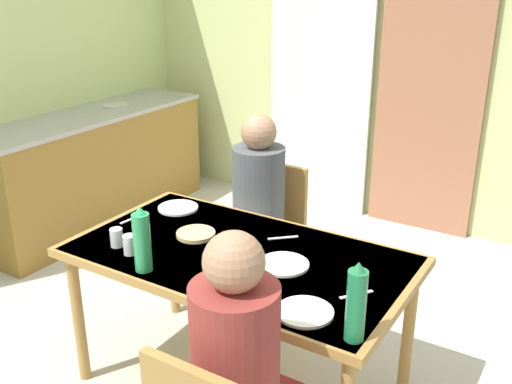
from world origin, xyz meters
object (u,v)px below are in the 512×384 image
object	(u,v)px
chair_far_diner	(269,227)
water_bottle_green_near	(142,241)
kitchen_counter	(93,168)
person_far_diner	(257,190)
water_bottle_green_far	(356,304)
person_near_diner	(237,351)
dining_table	(239,266)

from	to	relation	value
chair_far_diner	water_bottle_green_near	bearing A→B (deg)	92.14
kitchen_counter	person_far_diner	distance (m)	1.93
kitchen_counter	water_bottle_green_far	bearing A→B (deg)	-26.95
person_near_diner	water_bottle_green_near	world-z (taller)	person_near_diner
kitchen_counter	water_bottle_green_near	bearing A→B (deg)	-37.79
dining_table	person_near_diner	distance (m)	0.78
person_near_diner	water_bottle_green_near	distance (m)	0.76
chair_far_diner	water_bottle_green_near	distance (m)	1.20
dining_table	person_far_diner	xyz separation A→B (m)	(-0.30, 0.65, 0.10)
kitchen_counter	chair_far_diner	world-z (taller)	kitchen_counter
kitchen_counter	person_far_diner	xyz separation A→B (m)	(1.84, -0.46, 0.33)
dining_table	person_near_diner	size ratio (longest dim) A/B	2.03
kitchen_counter	chair_far_diner	xyz separation A→B (m)	(1.84, -0.32, 0.05)
kitchen_counter	chair_far_diner	distance (m)	1.87
person_far_diner	water_bottle_green_far	world-z (taller)	person_far_diner
person_far_diner	dining_table	bearing A→B (deg)	114.93
person_near_diner	water_bottle_green_far	distance (m)	0.44
kitchen_counter	person_far_diner	world-z (taller)	person_far_diner
chair_far_diner	water_bottle_green_far	world-z (taller)	water_bottle_green_far
water_bottle_green_far	person_near_diner	bearing A→B (deg)	-132.29
chair_far_diner	person_near_diner	world-z (taller)	person_near_diner
chair_far_diner	person_far_diner	bearing A→B (deg)	90.00
dining_table	kitchen_counter	bearing A→B (deg)	152.58
dining_table	chair_far_diner	xyz separation A→B (m)	(-0.30, 0.79, -0.18)
dining_table	water_bottle_green_near	world-z (taller)	water_bottle_green_near
dining_table	water_bottle_green_near	xyz separation A→B (m)	(-0.26, -0.35, 0.21)
person_far_diner	water_bottle_green_near	world-z (taller)	person_far_diner
chair_far_diner	person_far_diner	distance (m)	0.31
chair_far_diner	person_far_diner	xyz separation A→B (m)	(-0.00, -0.14, 0.28)
water_bottle_green_near	water_bottle_green_far	bearing A→B (deg)	0.60
kitchen_counter	person_near_diner	world-z (taller)	person_near_diner
chair_far_diner	dining_table	bearing A→B (deg)	111.02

